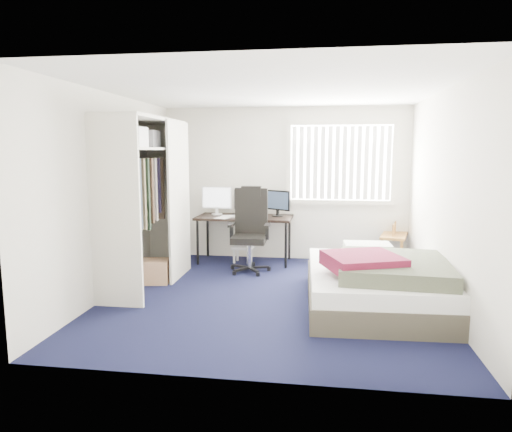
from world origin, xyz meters
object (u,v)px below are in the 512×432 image
at_px(desk, 245,214).
at_px(nightstand, 394,238).
at_px(office_chair, 250,239).
at_px(bed, 377,282).

relative_size(desk, nightstand, 1.94).
xyz_separation_m(office_chair, bed, (1.71, -1.39, -0.20)).
relative_size(office_chair, nightstand, 1.60).
bearing_deg(nightstand, office_chair, -164.30).
relative_size(nightstand, bed, 0.37).
bearing_deg(office_chair, nightstand, 15.70).
xyz_separation_m(desk, bed, (1.87, -1.91, -0.49)).
relative_size(desk, office_chair, 1.21).
distance_m(desk, office_chair, 0.62).
height_order(desk, office_chair, office_chair).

